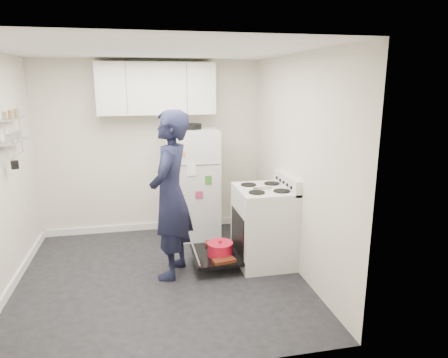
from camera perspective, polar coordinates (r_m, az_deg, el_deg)
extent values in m
cube|color=black|center=(4.79, -9.02, -13.65)|extent=(3.20, 3.20, 0.01)
cube|color=white|center=(4.28, -10.33, 17.68)|extent=(3.20, 3.20, 0.01)
cube|color=silver|center=(5.94, -10.32, 4.38)|extent=(3.20, 0.01, 2.50)
cube|color=silver|center=(2.83, -8.18, -5.80)|extent=(3.20, 0.01, 2.50)
cube|color=silver|center=(4.70, 10.24, 1.98)|extent=(0.01, 3.20, 2.50)
cube|color=white|center=(4.98, -28.12, -13.47)|extent=(0.03, 3.20, 0.10)
cube|color=white|center=(6.23, -9.85, -6.60)|extent=(3.20, 0.03, 0.10)
cube|color=silver|center=(4.95, 5.68, -6.81)|extent=(0.65, 0.76, 0.92)
cube|color=black|center=(4.95, 4.88, -7.53)|extent=(0.53, 0.60, 0.52)
cube|color=orange|center=(5.03, 7.85, -7.25)|extent=(0.02, 0.56, 0.46)
cylinder|color=black|center=(5.03, 5.39, -9.39)|extent=(0.34, 0.34, 0.02)
cube|color=silver|center=(4.88, 9.03, -0.45)|extent=(0.08, 0.76, 0.18)
cube|color=silver|center=(4.80, 5.81, -1.49)|extent=(0.65, 0.76, 0.03)
cube|color=#B2B2B7|center=(4.73, 5.43, -1.27)|extent=(0.22, 0.03, 0.01)
cube|color=black|center=(4.93, -1.19, -10.78)|extent=(0.55, 0.70, 0.03)
cylinder|color=#B2B2B7|center=(4.88, -4.07, -10.60)|extent=(0.02, 0.66, 0.02)
cylinder|color=red|center=(4.85, -0.57, -10.05)|extent=(0.30, 0.30, 0.14)
cylinder|color=red|center=(4.82, -0.57, -9.18)|extent=(0.31, 0.31, 0.02)
sphere|color=red|center=(4.81, -0.57, -8.88)|extent=(0.04, 0.04, 0.04)
cube|color=maroon|center=(4.70, 0.00, -11.58)|extent=(0.28, 0.18, 0.04)
cube|color=maroon|center=(5.17, -1.21, -9.16)|extent=(0.28, 0.18, 0.04)
cube|color=silver|center=(5.73, -4.61, -0.60)|extent=(0.72, 0.70, 1.55)
cube|color=#4C4C4C|center=(5.32, -4.18, 1.97)|extent=(0.68, 0.01, 0.01)
cube|color=#B2B2B7|center=(5.25, -7.21, 3.08)|extent=(0.03, 0.03, 0.20)
cube|color=#B2B2B7|center=(5.34, -7.08, -1.36)|extent=(0.03, 0.03, 0.55)
cylinder|color=black|center=(5.59, -4.76, 7.49)|extent=(0.30, 0.30, 0.07)
cube|color=#3A842C|center=(5.38, -2.24, -0.16)|extent=(0.09, 0.01, 0.12)
cube|color=white|center=(5.32, -4.70, 1.29)|extent=(0.12, 0.01, 0.16)
cube|color=gold|center=(5.26, -5.83, 3.69)|extent=(0.06, 0.01, 0.06)
cube|color=#BB3560|center=(5.42, -3.57, -2.28)|extent=(0.10, 0.01, 0.10)
cube|color=silver|center=(5.70, -9.60, 12.62)|extent=(1.60, 0.33, 0.70)
cube|color=#B2B2B7|center=(4.97, -28.11, 7.63)|extent=(0.14, 0.60, 0.02)
cube|color=#B2B2B7|center=(5.00, -27.79, 4.79)|extent=(0.14, 0.60, 0.02)
cylinder|color=black|center=(4.85, -27.71, 1.81)|extent=(0.08, 0.08, 0.09)
imported|color=black|center=(4.51, -7.65, -2.35)|extent=(0.68, 0.81, 1.90)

